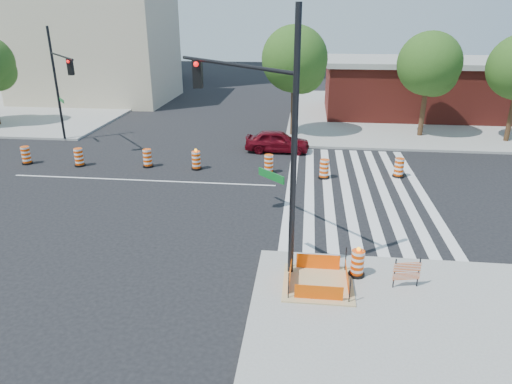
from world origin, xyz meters
TOP-DOWN VIEW (x-y plane):
  - ground at (0.00, 0.00)m, footprint 120.00×120.00m
  - sidewalk_ne at (18.00, 18.00)m, footprint 22.00×22.00m
  - sidewalk_nw at (-18.00, 18.00)m, footprint 22.00×22.00m
  - crosswalk_east at (10.95, 0.00)m, footprint 6.75×13.50m
  - lane_centerline at (0.00, 0.00)m, footprint 14.00×0.12m
  - excavation_pit at (9.00, -9.00)m, footprint 2.20×2.20m
  - brick_storefront at (18.00, 18.00)m, footprint 16.50×8.50m
  - beige_midrise at (-12.00, 22.00)m, footprint 14.00×10.00m
  - red_coupe at (6.66, 6.00)m, footprint 3.99×1.61m
  - signal_pole_se at (6.87, -7.15)m, footprint 4.53×4.54m
  - signal_pole_nw at (-6.92, 5.88)m, footprint 3.65×4.21m
  - pit_drum at (10.26, -8.32)m, footprint 0.53×0.53m
  - barricade at (11.71, -8.83)m, footprint 0.85×0.21m
  - tree_north_c at (7.49, 9.94)m, footprint 4.39×4.39m
  - tree_north_d at (16.35, 10.69)m, footprint 4.16×4.16m
  - median_drum_1 at (-7.51, 1.93)m, footprint 0.60×0.60m
  - median_drum_2 at (-4.31, 1.91)m, footprint 0.60×0.60m
  - median_drum_3 at (-0.40, 2.20)m, footprint 0.60×0.60m
  - median_drum_4 at (2.43, 2.09)m, footprint 0.60×0.60m
  - median_drum_5 at (6.48, 1.93)m, footprint 0.60×0.60m
  - median_drum_6 at (9.44, 1.40)m, footprint 0.60×0.60m
  - median_drum_7 at (13.37, 2.05)m, footprint 0.60×0.60m

SIDE VIEW (x-z plane):
  - ground at x=0.00m, z-range 0.00..0.00m
  - lane_centerline at x=0.00m, z-range 0.00..0.01m
  - crosswalk_east at x=10.95m, z-range 0.00..0.01m
  - sidewalk_ne at x=18.00m, z-range 0.00..0.15m
  - sidewalk_nw at x=-18.00m, z-range 0.00..0.15m
  - excavation_pit at x=9.00m, z-range -0.23..0.67m
  - median_drum_1 at x=-7.51m, z-range -0.03..0.99m
  - median_drum_2 at x=-4.31m, z-range -0.03..0.99m
  - median_drum_3 at x=-0.40m, z-range -0.03..0.99m
  - median_drum_5 at x=6.48m, z-range -0.03..0.99m
  - median_drum_6 at x=9.44m, z-range -0.03..0.99m
  - median_drum_7 at x=13.37m, z-range -0.03..0.99m
  - median_drum_4 at x=2.43m, z-range -0.10..1.08m
  - pit_drum at x=10.26m, z-range 0.06..1.10m
  - red_coupe at x=6.66m, z-range 0.00..1.36m
  - barricade at x=11.71m, z-range 0.20..1.22m
  - brick_storefront at x=18.00m, z-range 0.02..4.62m
  - signal_pole_nw at x=-6.92m, z-range 0.83..8.04m
  - tree_north_d at x=16.35m, z-range 1.21..8.28m
  - beige_midrise at x=-12.00m, z-range 0.00..10.00m
  - tree_north_c at x=7.49m, z-range 1.28..8.73m
  - signal_pole_se at x=6.87m, z-range 0.93..9.23m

